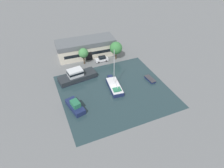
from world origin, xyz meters
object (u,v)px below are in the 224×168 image
object	(u,v)px
parked_car	(102,59)
cabin_boat	(75,106)
quay_tree_by_water	(83,53)
motor_cruiser	(77,76)
quay_tree_near_building	(116,48)
small_dinghy	(150,79)
warehouse_building	(86,48)
sailboat_moored	(114,86)

from	to	relation	value
parked_car	cabin_boat	distance (m)	23.49
quay_tree_by_water	parked_car	size ratio (longest dim) A/B	1.27
parked_car	motor_cruiser	distance (m)	12.41
quay_tree_near_building	quay_tree_by_water	bearing A→B (deg)	172.70
small_dinghy	cabin_boat	xyz separation A→B (m)	(-23.69, -2.93, 0.59)
cabin_boat	small_dinghy	bearing A→B (deg)	-5.57
warehouse_building	sailboat_moored	bearing A→B (deg)	-82.10
warehouse_building	quay_tree_by_water	distance (m)	5.74
sailboat_moored	motor_cruiser	world-z (taller)	sailboat_moored
quay_tree_by_water	motor_cruiser	distance (m)	9.22
cabin_boat	sailboat_moored	bearing A→B (deg)	4.34
sailboat_moored	cabin_boat	bearing A→B (deg)	-156.51
motor_cruiser	small_dinghy	bearing A→B (deg)	-121.48
quay_tree_near_building	motor_cruiser	bearing A→B (deg)	-158.38
warehouse_building	quay_tree_near_building	world-z (taller)	quay_tree_near_building
sailboat_moored	motor_cruiser	xyz separation A→B (m)	(-8.64, 8.28, 0.58)
small_dinghy	sailboat_moored	bearing A→B (deg)	171.50
motor_cruiser	cabin_boat	size ratio (longest dim) A/B	1.71
quay_tree_by_water	motor_cruiser	size ratio (longest dim) A/B	0.48
motor_cruiser	warehouse_building	bearing A→B (deg)	-35.46
sailboat_moored	motor_cruiser	size ratio (longest dim) A/B	1.02
parked_car	cabin_boat	bearing A→B (deg)	144.81
parked_car	quay_tree_near_building	bearing A→B (deg)	-93.89
small_dinghy	quay_tree_near_building	bearing A→B (deg)	102.07
motor_cruiser	small_dinghy	distance (m)	21.97
parked_car	small_dinghy	distance (m)	18.43
cabin_boat	quay_tree_by_water	bearing A→B (deg)	54.61
sailboat_moored	parked_car	bearing A→B (deg)	89.53
quay_tree_by_water	cabin_boat	xyz separation A→B (m)	(-8.23, -19.60, -3.08)
motor_cruiser	cabin_boat	distance (m)	12.62
quay_tree_by_water	cabin_boat	bearing A→B (deg)	-112.76
warehouse_building	parked_car	bearing A→B (deg)	-56.06
quay_tree_by_water	parked_car	distance (m)	6.81
warehouse_building	sailboat_moored	xyz separation A→B (m)	(1.75, -20.95, -2.34)
warehouse_building	sailboat_moored	distance (m)	21.16
quay_tree_near_building	cabin_boat	bearing A→B (deg)	-136.56
small_dinghy	cabin_boat	bearing A→B (deg)	-177.21
warehouse_building	motor_cruiser	distance (m)	14.52
quay_tree_near_building	motor_cruiser	distance (m)	16.94
small_dinghy	cabin_boat	world-z (taller)	cabin_boat
quay_tree_near_building	small_dinghy	world-z (taller)	quay_tree_near_building
quay_tree_near_building	quay_tree_by_water	world-z (taller)	quay_tree_near_building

